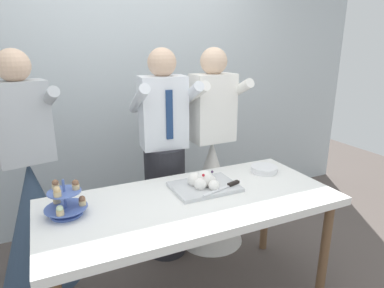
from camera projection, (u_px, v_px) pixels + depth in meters
rear_wall at (129, 70)px, 3.04m from camera, size 5.20×0.10×2.90m
dessert_table at (192, 210)px, 2.05m from camera, size 1.80×0.80×0.78m
cupcake_stand at (65, 202)px, 1.82m from camera, size 0.23×0.23×0.21m
main_cake_tray at (204, 183)px, 2.16m from camera, size 0.43×0.31×0.12m
plate_stack at (264, 169)px, 2.45m from camera, size 0.20×0.20×0.04m
person_groom at (165, 168)px, 2.61m from camera, size 0.49×0.52×1.66m
person_bride at (212, 179)px, 2.83m from camera, size 0.56×0.56×1.66m
person_guest at (34, 207)px, 2.34m from camera, size 0.59×0.58×1.66m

